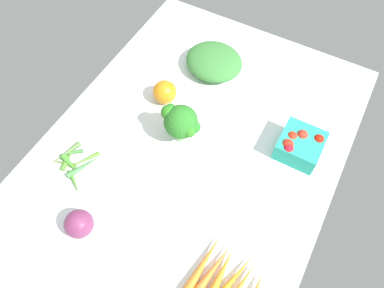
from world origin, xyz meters
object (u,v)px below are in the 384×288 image
heirloom_tomato_orange (165,92)px  broccoli_head (181,122)px  red_onion_near_basket (79,224)px  berry_basket (300,145)px  okra_pile (73,162)px  leafy_greens_clump (214,61)px  carrot_bunch (225,282)px

heirloom_tomato_orange → broccoli_head: (-9.25, -10.69, 3.92)cm
red_onion_near_basket → berry_basket: bearing=-39.7°
heirloom_tomato_orange → okra_pile: 32.09cm
leafy_greens_clump → broccoli_head: 27.83cm
leafy_greens_clump → red_onion_near_basket: (-61.32, 4.04, 0.34)cm
carrot_bunch → berry_basket: berry_basket is taller
heirloom_tomato_orange → carrot_bunch: 53.98cm
red_onion_near_basket → heirloom_tomato_orange: bearing=3.7°
carrot_bunch → berry_basket: size_ratio=1.63×
broccoli_head → carrot_bunch: size_ratio=0.67×
okra_pile → red_onion_near_basket: (-13.08, -13.09, 2.67)cm
okra_pile → leafy_greens_clump: bearing=-19.6°
okra_pile → broccoli_head: (21.02, -21.00, 6.64)cm
okra_pile → carrot_bunch: size_ratio=0.75×
okra_pile → carrot_bunch: bearing=-99.2°
okra_pile → berry_basket: berry_basket is taller
leafy_greens_clump → berry_basket: bearing=-115.7°
berry_basket → leafy_greens_clump: bearing=64.3°
leafy_greens_clump → carrot_bunch: size_ratio=0.99×
leafy_greens_clump → red_onion_near_basket: 61.46cm
red_onion_near_basket → carrot_bunch: red_onion_near_basket is taller
okra_pile → carrot_bunch: carrot_bunch is taller
berry_basket → okra_pile: bearing=122.4°
leafy_greens_clump → heirloom_tomato_orange: bearing=159.2°
okra_pile → heirloom_tomato_orange: bearing=-18.8°
heirloom_tomato_orange → leafy_greens_clump: (17.98, -6.83, -0.39)cm
red_onion_near_basket → broccoli_head: bearing=-13.0°
heirloom_tomato_orange → red_onion_near_basket: same height
carrot_bunch → okra_pile: bearing=80.8°
heirloom_tomato_orange → berry_basket: same height
red_onion_near_basket → broccoli_head: size_ratio=0.57×
okra_pile → red_onion_near_basket: red_onion_near_basket is taller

